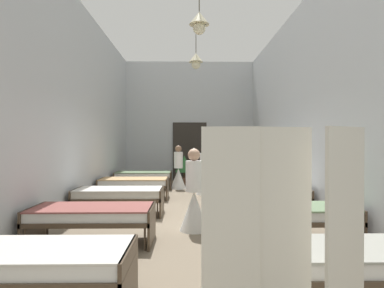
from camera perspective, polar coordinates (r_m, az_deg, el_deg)
ground_plane at (r=6.98m, az=-0.06°, el=-13.21°), size 5.87×12.82×0.10m
room_shell at (r=8.03m, az=-0.17°, el=6.69°), size 5.67×12.42×4.94m
bed_left_row_0 at (r=3.53m, az=-27.37°, el=-18.68°), size 1.90×0.84×0.57m
bed_right_row_0 at (r=3.61m, az=28.49°, el=-18.23°), size 1.90×0.84×0.57m
bed_left_row_1 at (r=5.23m, az=-17.82°, el=-12.33°), size 1.90×0.84×0.57m
bed_right_row_1 at (r=5.29m, az=18.12°, el=-12.19°), size 1.90×0.84×0.57m
bed_left_row_2 at (r=7.04m, az=-13.25°, el=-9.04°), size 1.90×0.84×0.57m
bed_right_row_2 at (r=7.08m, az=13.05°, el=-8.98°), size 1.90×0.84×0.57m
bed_left_row_3 at (r=8.89m, az=-10.60°, el=-7.07°), size 1.90×0.84×0.57m
bed_right_row_3 at (r=8.92m, az=10.10°, el=-7.04°), size 1.90×0.84×0.57m
bed_left_row_4 at (r=10.75m, az=-8.87°, el=-5.78°), size 1.90×0.84×0.57m
bed_right_row_4 at (r=10.78m, az=8.17°, el=-5.76°), size 1.90×0.84×0.57m
nurse_near_aisle at (r=10.58m, az=-2.52°, el=-5.38°), size 0.52×0.52×1.49m
nurse_mid_aisle at (r=5.65m, az=0.36°, el=-10.43°), size 0.52×0.52×1.49m
nurse_far_aisle at (r=9.45m, az=2.35°, el=-6.07°), size 0.52×0.52×1.49m
patient_seated_primary at (r=7.04m, az=10.11°, el=-5.51°), size 0.44×0.44×0.80m
patient_seated_secondary at (r=5.06m, az=14.55°, el=-7.82°), size 0.44×0.44×0.80m
potted_plant at (r=11.52m, az=-1.45°, el=-4.11°), size 0.67×0.67×1.09m
privacy_screen at (r=2.48m, az=17.09°, el=-16.94°), size 1.24×0.23×1.70m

